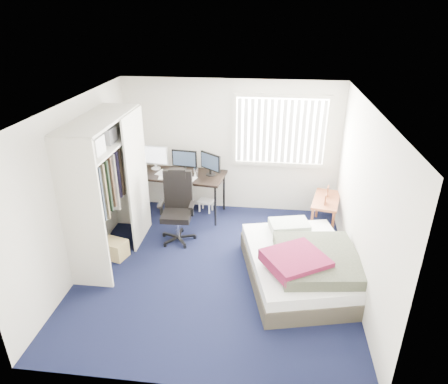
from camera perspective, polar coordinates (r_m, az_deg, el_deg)
ground at (r=6.21m, az=-1.12°, el=-10.88°), size 4.20×4.20×0.00m
room_shell at (r=5.46m, az=-1.25°, el=2.03°), size 4.20×4.20×4.20m
window_assembly at (r=7.31m, az=8.08°, el=8.59°), size 1.72×0.09×1.32m
closet at (r=6.20m, az=-16.38°, el=2.29°), size 0.64×1.84×2.22m
desk at (r=7.47m, az=-6.24°, el=2.81°), size 1.73×0.96×1.27m
office_chair at (r=6.78m, az=-6.62°, el=-3.06°), size 0.60×0.60×1.22m
footstool at (r=7.75m, az=-2.62°, el=-1.54°), size 0.33×0.29×0.23m
nightstand at (r=7.22m, az=14.35°, el=-1.44°), size 0.60×0.92×0.77m
bed at (r=5.94m, az=11.13°, el=-10.07°), size 1.87×2.23×0.64m
pine_box at (r=6.63m, az=-15.39°, el=-7.85°), size 0.45×0.38×0.29m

